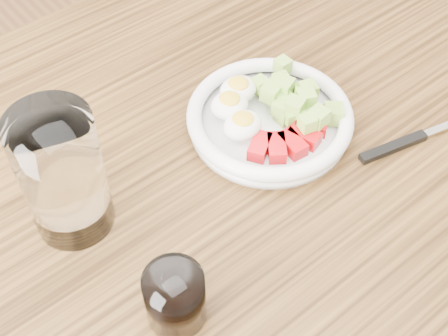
# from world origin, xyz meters

# --- Properties ---
(dining_table) EXTENTS (1.50, 0.90, 0.77)m
(dining_table) POSITION_xyz_m (0.00, 0.00, 0.67)
(dining_table) COLOR brown
(dining_table) RESTS_ON ground
(bowl) EXTENTS (0.22, 0.22, 0.05)m
(bowl) POSITION_xyz_m (0.10, 0.05, 0.79)
(bowl) COLOR white
(bowl) RESTS_ON dining_table
(fork) EXTENTS (0.20, 0.06, 0.01)m
(fork) POSITION_xyz_m (0.22, -0.09, 0.77)
(fork) COLOR black
(fork) RESTS_ON dining_table
(water_glass) EXTENTS (0.09, 0.09, 0.16)m
(water_glass) POSITION_xyz_m (-0.18, 0.08, 0.85)
(water_glass) COLOR white
(water_glass) RESTS_ON dining_table
(coffee_glass) EXTENTS (0.06, 0.06, 0.07)m
(coffee_glass) POSITION_xyz_m (-0.16, -0.09, 0.81)
(coffee_glass) COLOR white
(coffee_glass) RESTS_ON dining_table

